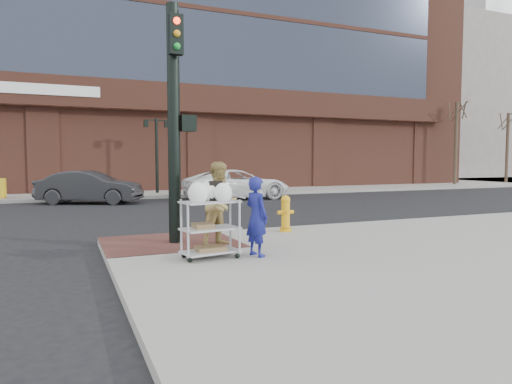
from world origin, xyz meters
name	(u,v)px	position (x,y,z in m)	size (l,w,h in m)	color
ground	(209,255)	(0.00, 0.00, 0.00)	(220.00, 220.00, 0.00)	black
sidewalk_far	(236,179)	(12.50, 32.00, 0.07)	(65.00, 36.00, 0.15)	gray
brick_curb_ramp	(170,242)	(-0.60, 0.90, 0.16)	(2.80, 2.40, 0.01)	#552B27
bank_building	(157,16)	(5.00, 31.00, 14.15)	(42.00, 26.00, 28.00)	brown
filler_block	(418,105)	(40.00, 38.00, 9.00)	(14.00, 20.00, 18.00)	slate
bare_tree_a	(457,101)	(24.00, 16.50, 6.27)	(1.80, 1.80, 7.20)	#382B21
bare_tree_b	(509,111)	(30.00, 17.00, 5.79)	(1.80, 1.80, 6.70)	#382B21
lamp_post	(157,147)	(2.00, 16.00, 2.62)	(1.32, 0.22, 4.00)	black
traffic_signal_pole	(175,117)	(-0.48, 0.77, 2.83)	(0.61, 0.51, 5.00)	black
woman_blue	(257,216)	(0.57, -1.13, 0.88)	(0.54, 0.35, 1.47)	navy
pedestrian_tan	(221,204)	(0.31, 0.14, 1.02)	(0.84, 0.66, 1.74)	#A0874B
sedan_dark	(90,187)	(-1.61, 12.51, 0.73)	(1.54, 4.42, 1.46)	black
minivan_white	(237,184)	(5.23, 12.28, 0.73)	(2.42, 5.25, 1.46)	white
utility_cart	(210,223)	(-0.27, -0.98, 0.78)	(1.09, 0.73, 1.40)	#A4A4A9
fire_hydrant	(286,213)	(2.38, 1.27, 0.61)	(0.42, 0.30, 0.90)	gold
newsbox_yellow	(1,188)	(-5.37, 15.29, 0.61)	(0.39, 0.35, 0.92)	gold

